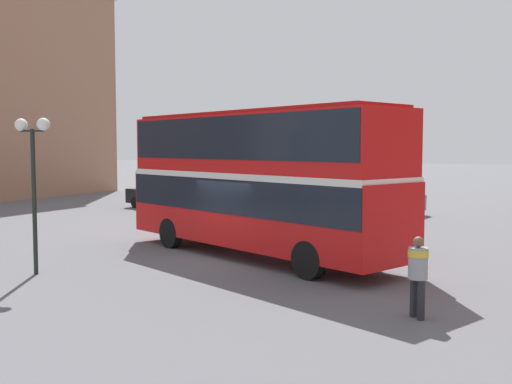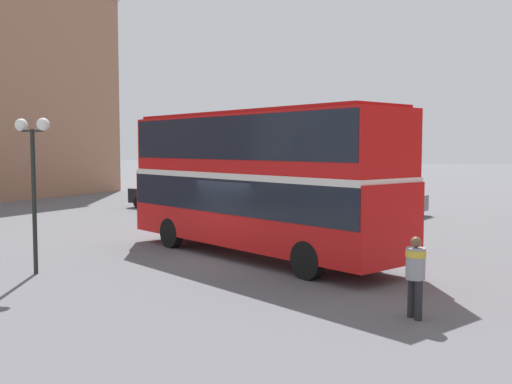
% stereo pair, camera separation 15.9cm
% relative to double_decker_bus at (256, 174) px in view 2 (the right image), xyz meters
% --- Properties ---
extents(ground_plane, '(240.00, 240.00, 0.00)m').
position_rel_double_decker_bus_xyz_m(ground_plane, '(-0.63, -0.79, -2.70)').
color(ground_plane, '#5B5B60').
extents(double_decker_bus, '(11.09, 6.65, 4.71)m').
position_rel_double_decker_bus_xyz_m(double_decker_bus, '(0.00, 0.00, 0.00)').
color(double_decker_bus, red).
rests_on(double_decker_bus, ground_plane).
extents(pedestrian_foreground, '(0.60, 0.60, 1.72)m').
position_rel_double_decker_bus_xyz_m(pedestrian_foreground, '(6.15, -4.90, -1.65)').
color(pedestrian_foreground, '#232328').
rests_on(pedestrian_foreground, ground_plane).
extents(parked_car_kerb_near, '(4.12, 2.26, 1.59)m').
position_rel_double_decker_bus_xyz_m(parked_car_kerb_near, '(0.69, 14.15, -1.91)').
color(parked_car_kerb_near, slate).
rests_on(parked_car_kerb_near, ground_plane).
extents(parked_car_kerb_far, '(4.53, 2.48, 1.57)m').
position_rel_double_decker_bus_xyz_m(parked_car_kerb_far, '(-11.81, 11.49, -1.89)').
color(parked_car_kerb_far, black).
rests_on(parked_car_kerb_far, ground_plane).
extents(street_lamp_twin_globe, '(1.19, 0.35, 4.37)m').
position_rel_double_decker_bus_xyz_m(street_lamp_twin_globe, '(-4.36, -5.18, 0.65)').
color(street_lamp_twin_globe, black).
rests_on(street_lamp_twin_globe, ground_plane).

